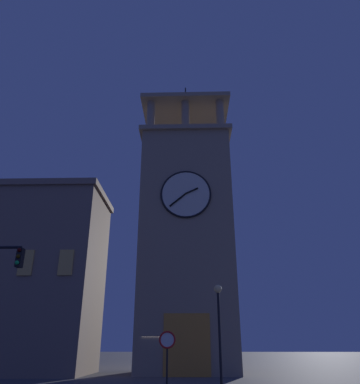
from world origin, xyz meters
TOP-DOWN VIEW (x-y plane):
  - ground_plane at (0.00, 0.00)m, footprint 200.00×200.00m
  - clocktower at (-1.84, -2.27)m, footprint 7.98×7.55m
  - street_lamp at (-3.64, 7.21)m, footprint 0.44×0.44m
  - no_horn_sign at (-1.01, 9.75)m, footprint 0.78×0.14m

SIDE VIEW (x-z plane):
  - ground_plane at x=0.00m, z-range 0.00..0.00m
  - no_horn_sign at x=-1.01m, z-range 0.71..3.27m
  - street_lamp at x=-3.64m, z-range 1.01..6.05m
  - clocktower at x=-1.84m, z-range -2.98..23.19m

